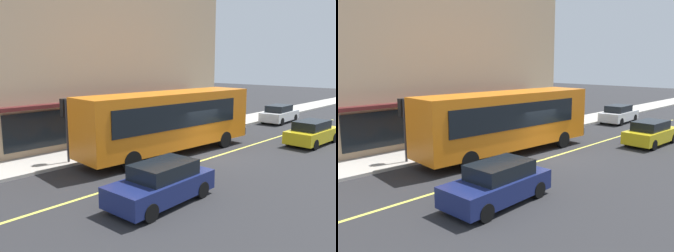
% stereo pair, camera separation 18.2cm
% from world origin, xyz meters
% --- Properties ---
extents(ground, '(120.00, 120.00, 0.00)m').
position_xyz_m(ground, '(0.00, 0.00, 0.00)').
color(ground, '#28282B').
extents(sidewalk, '(80.00, 2.93, 0.15)m').
position_xyz_m(sidewalk, '(0.00, 5.47, 0.07)').
color(sidewalk, '#B2ADA3').
rests_on(sidewalk, ground).
extents(lane_centre_stripe, '(36.00, 0.16, 0.01)m').
position_xyz_m(lane_centre_stripe, '(0.00, 0.00, 0.00)').
color(lane_centre_stripe, '#D8D14C').
rests_on(lane_centre_stripe, ground).
extents(storefront_building, '(22.19, 12.56, 12.16)m').
position_xyz_m(storefront_building, '(-1.95, 12.90, 6.07)').
color(storefront_building, tan).
rests_on(storefront_building, ground).
extents(bus, '(11.25, 3.10, 3.50)m').
position_xyz_m(bus, '(-1.25, 2.20, 1.99)').
color(bus, orange).
rests_on(bus, ground).
extents(traffic_light, '(0.30, 0.52, 3.20)m').
position_xyz_m(traffic_light, '(-6.39, 4.56, 2.53)').
color(traffic_light, '#2D2D33').
rests_on(traffic_light, sidewalk).
extents(car_yellow, '(4.36, 1.98, 1.52)m').
position_xyz_m(car_yellow, '(6.78, -2.58, 0.74)').
color(car_yellow, yellow).
rests_on(car_yellow, ground).
extents(car_white, '(4.39, 2.04, 1.52)m').
position_xyz_m(car_white, '(13.17, 2.86, 0.74)').
color(car_white, white).
rests_on(car_white, ground).
extents(car_navy, '(4.38, 2.02, 1.52)m').
position_xyz_m(car_navy, '(-6.58, -2.49, 0.74)').
color(car_navy, navy).
rests_on(car_navy, ground).
extents(pedestrian_by_curb, '(0.34, 0.34, 1.64)m').
position_xyz_m(pedestrian_by_curb, '(-4.28, 6.04, 1.13)').
color(pedestrian_by_curb, black).
rests_on(pedestrian_by_curb, sidewalk).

